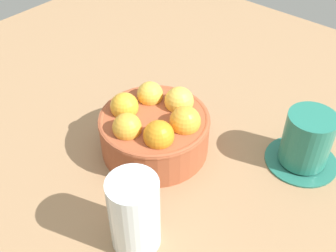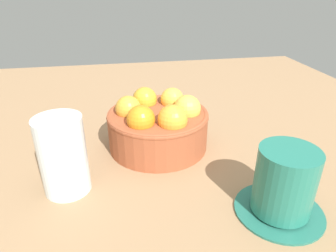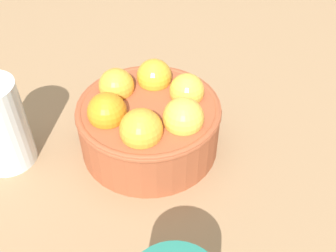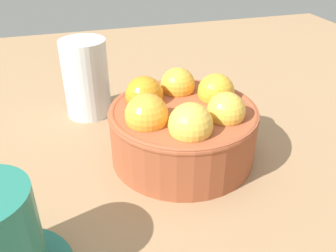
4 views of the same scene
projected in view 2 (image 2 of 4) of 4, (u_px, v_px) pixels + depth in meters
The scene contains 4 objects.
ground_plane at pixel (158, 155), 53.75cm from camera, with size 114.41×116.17×3.94cm, color #997551.
terracotta_bowl at pixel (158, 124), 50.91cm from camera, with size 17.06×17.06×9.47cm.
coffee_cup at pixel (284, 185), 36.17cm from camera, with size 11.06×11.06×9.00cm.
water_glass at pixel (63, 155), 39.78cm from camera, with size 6.32×6.32×10.90cm, color silver.
Camera 2 is at (6.44, 45.36, 26.67)cm, focal length 32.03 mm.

